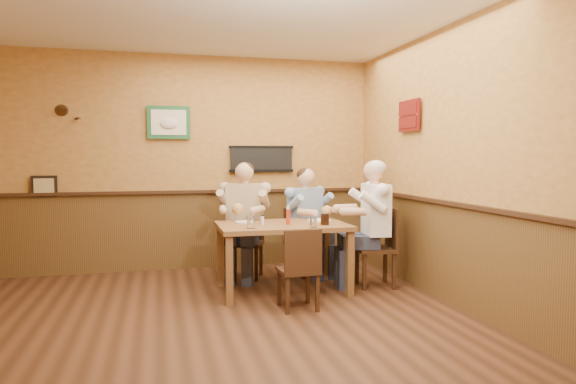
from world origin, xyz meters
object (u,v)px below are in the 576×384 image
chair_near_side (298,268)px  diner_tan_shirt (245,226)px  water_glass_left (251,222)px  hot_sauce_bottle (288,216)px  dining_table (282,232)px  chair_back_left (245,242)px  cola_tumbler (325,219)px  pepper_shaker (263,219)px  chair_right_end (375,247)px  diner_blue_polo (305,227)px  water_glass_mid (313,223)px  salt_shaker (263,221)px  chair_back_right (305,241)px  diner_white_elder (376,230)px

chair_near_side → diner_tan_shirt: bearing=-80.2°
water_glass_left → hot_sauce_bottle: 0.48m
dining_table → chair_back_left: size_ratio=1.58×
cola_tumbler → water_glass_left: bearing=-174.6°
chair_back_left → pepper_shaker: size_ratio=9.66×
chair_right_end → cola_tumbler: chair_right_end is taller
diner_blue_polo → water_glass_mid: 1.13m
diner_blue_polo → salt_shaker: size_ratio=13.82×
dining_table → hot_sauce_bottle: bearing=-62.1°
chair_right_end → water_glass_mid: 0.97m
chair_back_left → salt_shaker: (0.06, -0.75, 0.35)m
dining_table → chair_back_left: bearing=111.5°
water_glass_left → chair_near_side: bearing=-44.9°
diner_blue_polo → pepper_shaker: size_ratio=13.07×
chair_back_right → water_glass_left: bearing=-154.4°
salt_shaker → chair_near_side: bearing=-71.4°
diner_blue_polo → hot_sauce_bottle: 0.92m
chair_back_right → pepper_shaker: same height
cola_tumbler → diner_white_elder: bearing=12.8°
pepper_shaker → chair_near_side: bearing=-74.2°
chair_near_side → diner_tan_shirt: (-0.28, 1.40, 0.24)m
water_glass_mid → chair_right_end: bearing=21.4°
chair_back_left → diner_blue_polo: size_ratio=0.74×
chair_back_left → hot_sauce_bottle: (0.33, -0.82, 0.40)m
chair_near_side → diner_tan_shirt: 1.45m
dining_table → diner_white_elder: (1.08, -0.05, -0.01)m
chair_right_end → hot_sauce_bottle: (-1.03, -0.03, 0.39)m
water_glass_mid → hot_sauce_bottle: bearing=122.5°
water_glass_mid → dining_table: bearing=121.6°
salt_shaker → pepper_shaker: pepper_shaker is taller
chair_back_left → pepper_shaker: chair_back_left is taller
dining_table → cola_tumbler: cola_tumbler is taller
water_glass_left → water_glass_mid: size_ratio=1.16×
chair_back_left → diner_white_elder: size_ratio=0.69×
diner_tan_shirt → water_glass_left: bearing=-75.3°
chair_back_right → chair_near_side: bearing=-132.0°
pepper_shaker → water_glass_left: bearing=-119.5°
dining_table → chair_back_right: size_ratio=1.66×
water_glass_mid → water_glass_left: bearing=170.6°
dining_table → chair_back_left: (-0.29, 0.74, -0.21)m
chair_near_side → diner_blue_polo: 1.46m
chair_back_left → chair_near_side: size_ratio=1.11×
chair_back_left → diner_blue_polo: (0.75, -0.03, 0.16)m
diner_blue_polo → diner_white_elder: diner_white_elder is taller
diner_tan_shirt → cola_tumbler: diner_tan_shirt is taller
diner_tan_shirt → hot_sauce_bottle: 0.91m
chair_right_end → diner_blue_polo: size_ratio=0.75×
chair_right_end → chair_back_right: bearing=-132.7°
diner_white_elder → pepper_shaker: bearing=-86.7°
diner_tan_shirt → hot_sauce_bottle: size_ratio=6.78×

